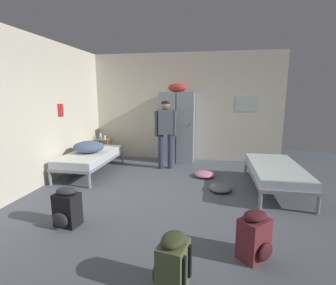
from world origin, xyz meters
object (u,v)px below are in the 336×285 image
at_px(backpack_maroon, 255,236).
at_px(person_traveler, 165,128).
at_px(shelf_unit, 103,147).
at_px(locker_bank, 177,126).
at_px(water_bottle, 101,136).
at_px(backpack_olive, 172,263).
at_px(lotion_bottle, 105,137).
at_px(bed_left_rear, 91,157).
at_px(bed_right, 275,171).
at_px(backpack_black, 67,208).
at_px(clothes_pile_pink, 204,174).
at_px(clothes_pile_grey, 220,188).
at_px(bedding_heap, 89,147).

bearing_deg(backpack_maroon, person_traveler, 116.38).
bearing_deg(shelf_unit, locker_bank, 3.24).
height_order(water_bottle, backpack_olive, water_bottle).
bearing_deg(shelf_unit, lotion_bottle, -29.74).
bearing_deg(bed_left_rear, bed_right, -5.79).
xyz_separation_m(bed_right, person_traveler, (-2.30, 1.05, 0.61)).
height_order(person_traveler, backpack_black, person_traveler).
bearing_deg(backpack_maroon, water_bottle, 132.89).
height_order(shelf_unit, water_bottle, water_bottle).
distance_m(shelf_unit, clothes_pile_pink, 3.06).
bearing_deg(clothes_pile_grey, clothes_pile_pink, 112.31).
xyz_separation_m(person_traveler, backpack_maroon, (1.60, -3.22, -0.73)).
xyz_separation_m(bed_left_rear, backpack_olive, (2.41, -3.17, -0.12)).
bearing_deg(shelf_unit, person_traveler, -17.33).
xyz_separation_m(bedding_heap, backpack_maroon, (3.25, -2.55, -0.36)).
distance_m(lotion_bottle, backpack_olive, 5.08).
height_order(shelf_unit, person_traveler, person_traveler).
height_order(bed_left_rear, clothes_pile_grey, bed_left_rear).
relative_size(locker_bank, shelf_unit, 3.63).
bearing_deg(backpack_black, backpack_maroon, -6.73).
bearing_deg(lotion_bottle, backpack_black, -74.31).
xyz_separation_m(locker_bank, backpack_olive, (0.59, -4.52, -0.71)).
distance_m(backpack_black, clothes_pile_pink, 3.04).
distance_m(clothes_pile_grey, clothes_pile_pink, 0.84).
distance_m(backpack_black, backpack_olive, 1.83).
bearing_deg(clothes_pile_pink, shelf_unit, 159.21).
bearing_deg(clothes_pile_grey, backpack_maroon, -80.95).
relative_size(backpack_maroon, clothes_pile_grey, 1.16).
bearing_deg(backpack_olive, bed_left_rear, 127.23).
xyz_separation_m(person_traveler, clothes_pile_pink, (0.97, -0.49, -0.94)).
bearing_deg(backpack_olive, locker_bank, 97.46).
bearing_deg(bedding_heap, water_bottle, 103.40).
distance_m(shelf_unit, backpack_olive, 5.14).
height_order(bed_left_rear, backpack_black, backpack_black).
distance_m(water_bottle, backpack_maroon, 5.24).
relative_size(bed_right, backpack_maroon, 3.45).
relative_size(locker_bank, bed_left_rear, 1.09).
relative_size(bed_right, backpack_black, 3.45).
bearing_deg(backpack_olive, backpack_maroon, 35.69).
relative_size(water_bottle, backpack_olive, 0.35).
bearing_deg(clothes_pile_grey, locker_bank, 119.17).
bearing_deg(bedding_heap, clothes_pile_grey, -11.48).
bearing_deg(water_bottle, shelf_unit, -14.04).
bearing_deg(bedding_heap, clothes_pile_pink, 3.92).
height_order(backpack_maroon, backpack_olive, same).
relative_size(bed_left_rear, backpack_maroon, 3.45).
bearing_deg(bed_right, person_traveler, 155.54).
bearing_deg(backpack_black, backpack_olive, -28.63).
relative_size(shelf_unit, person_traveler, 0.35).
xyz_separation_m(bed_right, backpack_maroon, (-0.70, -2.18, -0.12)).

